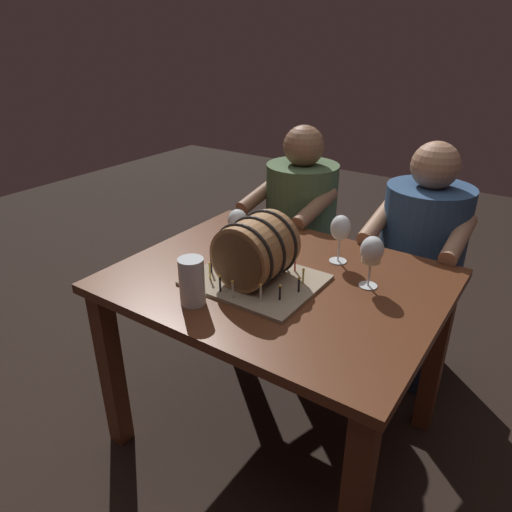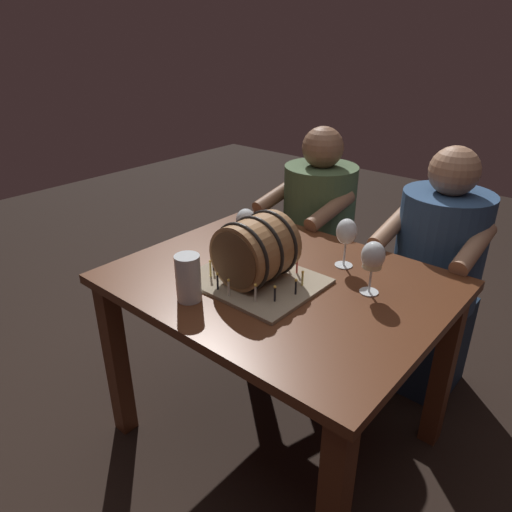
{
  "view_description": "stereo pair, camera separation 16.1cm",
  "coord_description": "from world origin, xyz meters",
  "px_view_note": "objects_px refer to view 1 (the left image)",
  "views": [
    {
      "loc": [
        0.77,
        -1.27,
        1.54
      ],
      "look_at": [
        -0.05,
        -0.08,
        0.85
      ],
      "focal_mm": 32.94,
      "sensor_mm": 36.0,
      "label": 1
    },
    {
      "loc": [
        0.9,
        -1.18,
        1.54
      ],
      "look_at": [
        -0.05,
        -0.08,
        0.85
      ],
      "focal_mm": 32.94,
      "sensor_mm": 36.0,
      "label": 2
    }
  ],
  "objects_px": {
    "barrel_cake": "(256,253)",
    "person_seated_left": "(299,243)",
    "beer_pint": "(192,283)",
    "wine_glass_white": "(372,252)",
    "person_seated_right": "(417,273)",
    "dining_table": "(278,305)",
    "wine_glass_empty": "(341,229)",
    "wine_glass_red": "(238,222)"
  },
  "relations": [
    {
      "from": "barrel_cake",
      "to": "person_seated_left",
      "type": "relative_size",
      "value": 0.38
    },
    {
      "from": "beer_pint",
      "to": "wine_glass_white",
      "type": "bearing_deg",
      "value": 44.85
    },
    {
      "from": "barrel_cake",
      "to": "person_seated_right",
      "type": "distance_m",
      "value": 0.92
    },
    {
      "from": "person_seated_left",
      "to": "beer_pint",
      "type": "bearing_deg",
      "value": -80.2
    },
    {
      "from": "barrel_cake",
      "to": "beer_pint",
      "type": "relative_size",
      "value": 2.74
    },
    {
      "from": "dining_table",
      "to": "wine_glass_white",
      "type": "distance_m",
      "value": 0.4
    },
    {
      "from": "wine_glass_empty",
      "to": "beer_pint",
      "type": "relative_size",
      "value": 1.19
    },
    {
      "from": "dining_table",
      "to": "wine_glass_empty",
      "type": "height_order",
      "value": "wine_glass_empty"
    },
    {
      "from": "wine_glass_white",
      "to": "beer_pint",
      "type": "relative_size",
      "value": 1.18
    },
    {
      "from": "wine_glass_white",
      "to": "person_seated_left",
      "type": "xyz_separation_m",
      "value": [
        -0.6,
        0.6,
        -0.34
      ]
    },
    {
      "from": "beer_pint",
      "to": "person_seated_right",
      "type": "height_order",
      "value": "person_seated_right"
    },
    {
      "from": "wine_glass_empty",
      "to": "wine_glass_white",
      "type": "bearing_deg",
      "value": -34.82
    },
    {
      "from": "wine_glass_white",
      "to": "person_seated_right",
      "type": "xyz_separation_m",
      "value": [
        0.02,
        0.6,
        -0.33
      ]
    },
    {
      "from": "wine_glass_white",
      "to": "person_seated_right",
      "type": "distance_m",
      "value": 0.69
    },
    {
      "from": "barrel_cake",
      "to": "person_seated_right",
      "type": "bearing_deg",
      "value": 65.77
    },
    {
      "from": "dining_table",
      "to": "beer_pint",
      "type": "xyz_separation_m",
      "value": [
        -0.13,
        -0.31,
        0.19
      ]
    },
    {
      "from": "barrel_cake",
      "to": "person_seated_right",
      "type": "height_order",
      "value": "person_seated_right"
    },
    {
      "from": "wine_glass_empty",
      "to": "barrel_cake",
      "type": "bearing_deg",
      "value": -118.64
    },
    {
      "from": "dining_table",
      "to": "person_seated_right",
      "type": "distance_m",
      "value": 0.78
    },
    {
      "from": "barrel_cake",
      "to": "wine_glass_empty",
      "type": "relative_size",
      "value": 2.31
    },
    {
      "from": "wine_glass_empty",
      "to": "beer_pint",
      "type": "distance_m",
      "value": 0.6
    },
    {
      "from": "wine_glass_white",
      "to": "person_seated_right",
      "type": "height_order",
      "value": "person_seated_right"
    },
    {
      "from": "dining_table",
      "to": "person_seated_left",
      "type": "xyz_separation_m",
      "value": [
        -0.31,
        0.71,
        -0.09
      ]
    },
    {
      "from": "barrel_cake",
      "to": "wine_glass_red",
      "type": "relative_size",
      "value": 2.67
    },
    {
      "from": "wine_glass_red",
      "to": "person_seated_right",
      "type": "relative_size",
      "value": 0.14
    },
    {
      "from": "barrel_cake",
      "to": "person_seated_left",
      "type": "distance_m",
      "value": 0.89
    },
    {
      "from": "dining_table",
      "to": "barrel_cake",
      "type": "xyz_separation_m",
      "value": [
        -0.05,
        -0.08,
        0.23
      ]
    },
    {
      "from": "barrel_cake",
      "to": "beer_pint",
      "type": "height_order",
      "value": "barrel_cake"
    },
    {
      "from": "wine_glass_white",
      "to": "person_seated_left",
      "type": "relative_size",
      "value": 0.16
    },
    {
      "from": "beer_pint",
      "to": "person_seated_left",
      "type": "xyz_separation_m",
      "value": [
        -0.18,
        1.02,
        -0.28
      ]
    },
    {
      "from": "dining_table",
      "to": "beer_pint",
      "type": "bearing_deg",
      "value": -113.36
    },
    {
      "from": "dining_table",
      "to": "beer_pint",
      "type": "height_order",
      "value": "beer_pint"
    },
    {
      "from": "dining_table",
      "to": "person_seated_right",
      "type": "bearing_deg",
      "value": 66.56
    },
    {
      "from": "dining_table",
      "to": "wine_glass_empty",
      "type": "relative_size",
      "value": 6.04
    },
    {
      "from": "person_seated_left",
      "to": "dining_table",
      "type": "bearing_deg",
      "value": -66.54
    },
    {
      "from": "person_seated_left",
      "to": "person_seated_right",
      "type": "xyz_separation_m",
      "value": [
        0.62,
        0.0,
        0.0
      ]
    },
    {
      "from": "wine_glass_red",
      "to": "wine_glass_white",
      "type": "bearing_deg",
      "value": -0.96
    },
    {
      "from": "wine_glass_red",
      "to": "person_seated_left",
      "type": "xyz_separation_m",
      "value": [
        -0.04,
        0.59,
        -0.32
      ]
    },
    {
      "from": "wine_glass_white",
      "to": "person_seated_left",
      "type": "height_order",
      "value": "person_seated_left"
    },
    {
      "from": "dining_table",
      "to": "wine_glass_red",
      "type": "height_order",
      "value": "wine_glass_red"
    },
    {
      "from": "wine_glass_red",
      "to": "beer_pint",
      "type": "bearing_deg",
      "value": -72.29
    },
    {
      "from": "dining_table",
      "to": "wine_glass_empty",
      "type": "bearing_deg",
      "value": 62.22
    }
  ]
}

